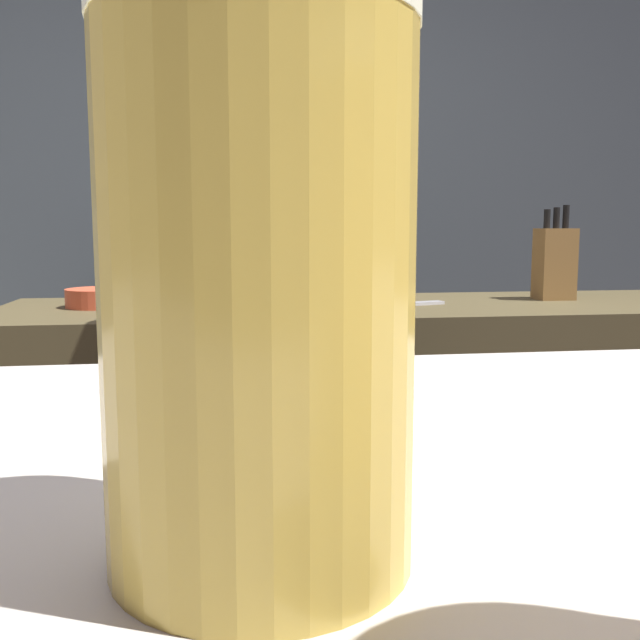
# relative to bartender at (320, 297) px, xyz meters

# --- Properties ---
(wall_back) EXTENTS (5.20, 0.10, 2.70)m
(wall_back) POSITION_rel_bartender_xyz_m (-0.06, 2.04, 0.36)
(wall_back) COLOR #464E53
(wall_back) RESTS_ON ground
(prep_counter) EXTENTS (2.10, 0.60, 0.93)m
(prep_counter) POSITION_rel_bartender_xyz_m (0.29, 0.45, -0.53)
(prep_counter) COLOR #4C4228
(prep_counter) RESTS_ON ground
(back_shelf) EXTENTS (0.91, 0.36, 1.10)m
(back_shelf) POSITION_rel_bartender_xyz_m (-0.13, 1.76, -0.44)
(back_shelf) COLOR #31303E
(back_shelf) RESTS_ON ground
(bartender) EXTENTS (0.49, 0.55, 1.72)m
(bartender) POSITION_rel_bartender_xyz_m (0.00, 0.00, 0.00)
(bartender) COLOR #242B33
(bartender) RESTS_ON ground
(knife_block) EXTENTS (0.10, 0.08, 0.26)m
(knife_block) POSITION_rel_bartender_xyz_m (0.74, 0.50, 0.04)
(knife_block) COLOR olive
(knife_block) RESTS_ON prep_counter
(mixing_bowl) EXTENTS (0.17, 0.17, 0.05)m
(mixing_bowl) POSITION_rel_bartender_xyz_m (-0.50, 0.49, -0.04)
(mixing_bowl) COLOR #D35032
(mixing_bowl) RESTS_ON prep_counter
(chefs_knife) EXTENTS (0.24, 0.10, 0.01)m
(chefs_knife) POSITION_rel_bartender_xyz_m (0.28, 0.40, -0.06)
(chefs_knife) COLOR silver
(chefs_knife) RESTS_ON prep_counter
(pint_glass_near) EXTENTS (0.07, 0.07, 0.14)m
(pint_glass_near) POSITION_rel_bartender_xyz_m (-0.19, -1.20, 0.12)
(pint_glass_near) COLOR gold
(pint_glass_near) RESTS_ON bar_counter
(bottle_hot_sauce) EXTENTS (0.07, 0.07, 0.20)m
(bottle_hot_sauce) POSITION_rel_bartender_xyz_m (0.24, 1.69, 0.19)
(bottle_hot_sauce) COLOR #31518E
(bottle_hot_sauce) RESTS_ON back_shelf
(bottle_soy) EXTENTS (0.05, 0.05, 0.20)m
(bottle_soy) POSITION_rel_bartender_xyz_m (0.15, 1.85, 0.19)
(bottle_soy) COLOR #DACF77
(bottle_soy) RESTS_ON back_shelf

